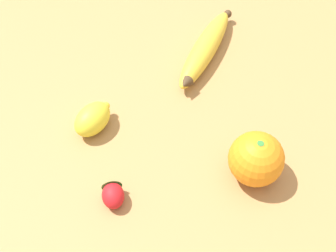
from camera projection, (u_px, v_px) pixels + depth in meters
name	position (u px, v px, depth m)	size (l,w,h in m)	color
ground_plane	(214.00, 94.00, 0.84)	(3.00, 3.00, 0.00)	#A87A47
banana	(207.00, 49.00, 0.88)	(0.21, 0.15, 0.04)	gold
orange	(256.00, 159.00, 0.71)	(0.09, 0.09, 0.09)	orange
strawberry	(113.00, 194.00, 0.71)	(0.05, 0.04, 0.03)	red
lemon	(93.00, 119.00, 0.78)	(0.09, 0.08, 0.05)	yellow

